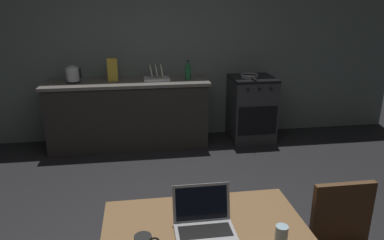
# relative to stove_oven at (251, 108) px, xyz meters

# --- Properties ---
(back_wall) EXTENTS (6.40, 0.10, 2.61)m
(back_wall) POSITION_rel_stove_oven_xyz_m (-0.91, 0.35, 0.85)
(back_wall) COLOR slate
(back_wall) RESTS_ON ground_plane
(kitchen_counter) EXTENTS (2.16, 0.64, 0.91)m
(kitchen_counter) POSITION_rel_stove_oven_xyz_m (-1.73, 0.00, 0.00)
(kitchen_counter) COLOR #282623
(kitchen_counter) RESTS_ON ground_plane
(stove_oven) EXTENTS (0.60, 0.62, 0.91)m
(stove_oven) POSITION_rel_stove_oven_xyz_m (0.00, 0.00, 0.00)
(stove_oven) COLOR #2D2D30
(stove_oven) RESTS_ON ground_plane
(laptop) EXTENTS (0.32, 0.28, 0.22)m
(laptop) POSITION_rel_stove_oven_xyz_m (-1.26, -3.15, 0.33)
(laptop) COLOR #99999E
(laptop) RESTS_ON dining_table
(electric_kettle) EXTENTS (0.20, 0.17, 0.22)m
(electric_kettle) POSITION_rel_stove_oven_xyz_m (-2.42, 0.00, 0.56)
(electric_kettle) COLOR black
(electric_kettle) RESTS_ON kitchen_counter
(bottle) EXTENTS (0.07, 0.07, 0.27)m
(bottle) POSITION_rel_stove_oven_xyz_m (-0.92, -0.05, 0.58)
(bottle) COLOR #19592D
(bottle) RESTS_ON kitchen_counter
(frying_pan) EXTENTS (0.25, 0.42, 0.05)m
(frying_pan) POSITION_rel_stove_oven_xyz_m (-0.06, -0.03, 0.48)
(frying_pan) COLOR gray
(frying_pan) RESTS_ON stove_oven
(drinking_glass) EXTENTS (0.06, 0.06, 0.14)m
(drinking_glass) POSITION_rel_stove_oven_xyz_m (-0.92, -3.37, 0.35)
(drinking_glass) COLOR #99B7C6
(drinking_glass) RESTS_ON dining_table
(cereal_box) EXTENTS (0.13, 0.05, 0.30)m
(cereal_box) POSITION_rel_stove_oven_xyz_m (-1.91, 0.02, 0.61)
(cereal_box) COLOR gold
(cereal_box) RESTS_ON kitchen_counter
(dish_rack) EXTENTS (0.34, 0.26, 0.21)m
(dish_rack) POSITION_rel_stove_oven_xyz_m (-1.34, 0.00, 0.50)
(dish_rack) COLOR silver
(dish_rack) RESTS_ON kitchen_counter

